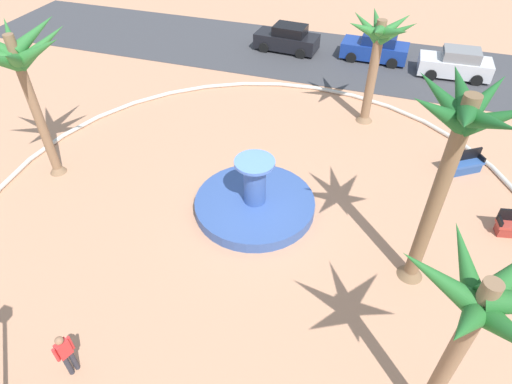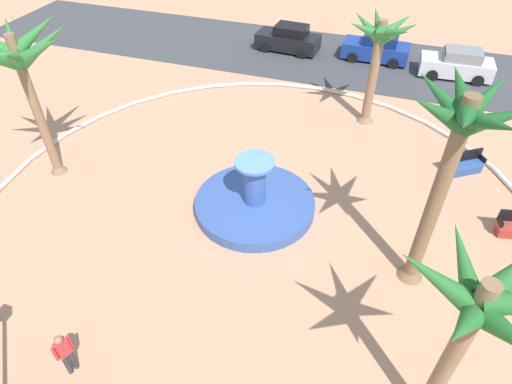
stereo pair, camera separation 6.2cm
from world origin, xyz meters
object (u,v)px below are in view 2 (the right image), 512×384
(fountain, at_px, (255,203))
(person_cyclist_helmet, at_px, (65,352))
(palm_tree_mid_plaza, at_px, (455,147))
(palm_tree_near_fountain, at_px, (379,44))
(palm_tree_far_side, at_px, (19,61))
(parked_car_second, at_px, (377,48))
(parked_car_leftmost, at_px, (288,39))
(bench_east, at_px, (465,166))
(parked_car_third, at_px, (457,64))
(palm_tree_by_curb, at_px, (476,317))

(fountain, distance_m, person_cyclist_helmet, 8.27)
(palm_tree_mid_plaza, xyz_separation_m, person_cyclist_helmet, (-8.58, -6.37, -4.29))
(palm_tree_near_fountain, height_order, palm_tree_far_side, palm_tree_far_side)
(palm_tree_mid_plaza, xyz_separation_m, parked_car_second, (-3.22, 16.86, -4.42))
(parked_car_leftmost, height_order, parked_car_second, same)
(palm_tree_near_fountain, height_order, parked_car_second, palm_tree_near_fountain)
(person_cyclist_helmet, distance_m, parked_car_second, 23.84)
(fountain, height_order, parked_car_leftmost, fountain)
(bench_east, distance_m, parked_car_third, 9.51)
(palm_tree_by_curb, height_order, parked_car_leftmost, palm_tree_by_curb)
(palm_tree_by_curb, xyz_separation_m, bench_east, (1.19, 11.00, -3.96))
(palm_tree_near_fountain, bearing_deg, palm_tree_by_curb, -76.28)
(parked_car_third, bearing_deg, palm_tree_by_curb, -92.37)
(palm_tree_far_side, xyz_separation_m, person_cyclist_helmet, (6.14, -7.38, -4.08))
(bench_east, relative_size, parked_car_third, 0.39)
(palm_tree_near_fountain, xyz_separation_m, palm_tree_mid_plaza, (2.77, -9.37, 1.25))
(fountain, relative_size, parked_car_second, 1.15)
(person_cyclist_helmet, bearing_deg, bench_east, 51.08)
(fountain, height_order, person_cyclist_helmet, fountain)
(parked_car_second, bearing_deg, bench_east, -64.10)
(palm_tree_by_curb, relative_size, parked_car_third, 1.38)
(fountain, bearing_deg, palm_tree_by_curb, -42.20)
(palm_tree_far_side, xyz_separation_m, parked_car_leftmost, (5.94, 15.53, -4.21))
(palm_tree_by_curb, bearing_deg, person_cyclist_helmet, -168.51)
(fountain, relative_size, palm_tree_near_fountain, 0.88)
(palm_tree_near_fountain, bearing_deg, person_cyclist_helmet, -110.26)
(fountain, xyz_separation_m, bench_east, (7.74, 5.06, 0.02))
(palm_tree_mid_plaza, height_order, person_cyclist_helmet, palm_tree_mid_plaza)
(palm_tree_near_fountain, height_order, palm_tree_by_curb, palm_tree_by_curb)
(palm_tree_near_fountain, relative_size, parked_car_second, 1.31)
(person_cyclist_helmet, xyz_separation_m, parked_car_leftmost, (-0.20, 22.91, -0.13))
(parked_car_second, xyz_separation_m, parked_car_third, (4.69, -0.87, 0.00))
(palm_tree_by_curb, height_order, bench_east, palm_tree_by_curb)
(parked_car_third, bearing_deg, bench_east, -87.93)
(palm_tree_far_side, distance_m, bench_east, 18.02)
(palm_tree_mid_plaza, relative_size, parked_car_third, 1.71)
(parked_car_second, bearing_deg, palm_tree_by_curb, -79.81)
(bench_east, height_order, parked_car_third, parked_car_third)
(palm_tree_near_fountain, bearing_deg, parked_car_third, 57.39)
(fountain, height_order, palm_tree_far_side, palm_tree_far_side)
(palm_tree_far_side, relative_size, parked_car_second, 1.54)
(palm_tree_by_curb, distance_m, person_cyclist_helmet, 9.98)
(person_cyclist_helmet, bearing_deg, palm_tree_far_side, 129.75)
(palm_tree_near_fountain, relative_size, parked_car_leftmost, 1.29)
(palm_tree_near_fountain, relative_size, palm_tree_far_side, 0.85)
(palm_tree_near_fountain, relative_size, person_cyclist_helmet, 3.24)
(bench_east, bearing_deg, fountain, -146.87)
(palm_tree_by_curb, bearing_deg, fountain, 137.80)
(fountain, bearing_deg, palm_tree_far_side, -177.19)
(fountain, relative_size, palm_tree_far_side, 0.74)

